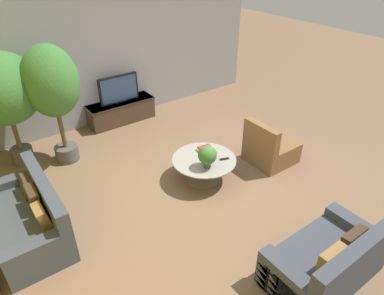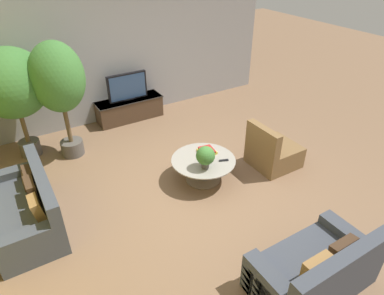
% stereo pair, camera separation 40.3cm
% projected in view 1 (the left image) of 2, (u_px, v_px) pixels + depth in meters
% --- Properties ---
extents(ground_plane, '(24.00, 24.00, 0.00)m').
position_uv_depth(ground_plane, '(201.00, 185.00, 5.86)').
color(ground_plane, brown).
extents(back_wall_stone, '(7.40, 0.12, 3.00)m').
position_uv_depth(back_wall_stone, '(109.00, 53.00, 7.30)').
color(back_wall_stone, '#939399').
rests_on(back_wall_stone, ground).
extents(media_console, '(1.51, 0.50, 0.49)m').
position_uv_depth(media_console, '(121.00, 111.00, 7.73)').
color(media_console, '#473323').
rests_on(media_console, ground).
extents(television, '(0.89, 0.13, 0.60)m').
position_uv_depth(television, '(119.00, 89.00, 7.44)').
color(television, black).
rests_on(television, media_console).
extents(coffee_table, '(1.09, 1.09, 0.41)m').
position_uv_depth(coffee_table, '(204.00, 165.00, 5.86)').
color(coffee_table, '#756656').
rests_on(coffee_table, ground).
extents(couch_by_wall, '(0.84, 1.74, 0.84)m').
position_uv_depth(couch_by_wall, '(29.00, 219.00, 4.76)').
color(couch_by_wall, '#3D424C').
rests_on(couch_by_wall, ground).
extents(couch_near_entry, '(1.47, 0.84, 0.84)m').
position_uv_depth(couch_near_entry, '(327.00, 262.00, 4.13)').
color(couch_near_entry, '#3D424C').
rests_on(couch_near_entry, ground).
extents(armchair_wicker, '(0.80, 0.76, 0.86)m').
position_uv_depth(armchair_wicker, '(270.00, 149.00, 6.33)').
color(armchair_wicker, brown).
rests_on(armchair_wicker, ground).
extents(potted_palm_tall, '(1.27, 1.27, 2.09)m').
position_uv_depth(potted_palm_tall, '(2.00, 90.00, 5.70)').
color(potted_palm_tall, '#514C47').
rests_on(potted_palm_tall, ground).
extents(potted_palm_corner, '(0.93, 0.93, 2.19)m').
position_uv_depth(potted_palm_corner, '(52.00, 85.00, 5.74)').
color(potted_palm_corner, '#514C47').
rests_on(potted_palm_corner, ground).
extents(potted_plant_tabletop, '(0.31, 0.31, 0.39)m').
position_uv_depth(potted_plant_tabletop, '(207.00, 155.00, 5.49)').
color(potted_plant_tabletop, '#514C47').
rests_on(potted_plant_tabletop, coffee_table).
extents(book_stack, '(0.27, 0.30, 0.07)m').
position_uv_depth(book_stack, '(207.00, 150.00, 5.97)').
color(book_stack, gold).
rests_on(book_stack, coffee_table).
extents(remote_black, '(0.16, 0.09, 0.02)m').
position_uv_depth(remote_black, '(224.00, 159.00, 5.78)').
color(remote_black, black).
rests_on(remote_black, coffee_table).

